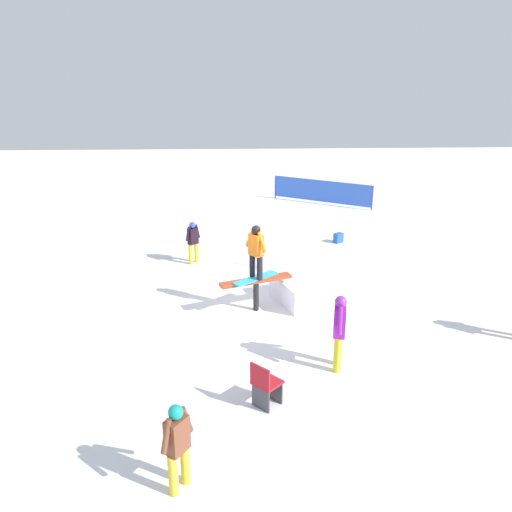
% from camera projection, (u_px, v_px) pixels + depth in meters
% --- Properties ---
extents(ground_plane, '(60.00, 60.00, 0.00)m').
position_uv_depth(ground_plane, '(256.00, 310.00, 12.63)').
color(ground_plane, white).
extents(rail_feature, '(1.84, 0.91, 0.85)m').
position_uv_depth(rail_feature, '(256.00, 284.00, 12.39)').
color(rail_feature, black).
rests_on(rail_feature, ground).
extents(snow_kicker_ramp, '(2.21, 2.04, 0.63)m').
position_uv_depth(snow_kicker_ramp, '(312.00, 289.00, 13.12)').
color(snow_kicker_ramp, white).
rests_on(snow_kicker_ramp, ground).
extents(main_rider_on_rail, '(1.19, 1.03, 1.38)m').
position_uv_depth(main_rider_on_rail, '(256.00, 252.00, 12.11)').
color(main_rider_on_rail, '#2EACD0').
rests_on(main_rider_on_rail, rail_feature).
extents(bystander_purple, '(0.30, 0.71, 1.59)m').
position_uv_depth(bystander_purple, '(339.00, 328.00, 9.82)').
color(bystander_purple, yellow).
rests_on(bystander_purple, ground).
extents(bystander_brown, '(0.44, 0.56, 1.41)m').
position_uv_depth(bystander_brown, '(178.00, 443.00, 6.89)').
color(bystander_brown, gold).
rests_on(bystander_brown, ground).
extents(bystander_black, '(0.46, 0.45, 1.34)m').
position_uv_depth(bystander_black, '(193.00, 240.00, 15.56)').
color(bystander_black, gold).
rests_on(bystander_black, ground).
extents(loose_snowboard_white, '(1.28, 1.01, 0.02)m').
position_uv_depth(loose_snowboard_white, '(253.00, 265.00, 15.57)').
color(loose_snowboard_white, white).
rests_on(loose_snowboard_white, ground).
extents(folding_chair, '(0.62, 0.62, 0.88)m').
position_uv_depth(folding_chair, '(266.00, 386.00, 8.81)').
color(folding_chair, '#3F3F44').
rests_on(folding_chair, ground).
extents(backpack_on_snow, '(0.37, 0.34, 0.34)m').
position_uv_depth(backpack_on_snow, '(338.00, 238.00, 17.71)').
color(backpack_on_snow, blue).
rests_on(backpack_on_snow, ground).
extents(safety_fence, '(4.13, 2.63, 1.10)m').
position_uv_depth(safety_fence, '(322.00, 191.00, 22.98)').
color(safety_fence, blue).
rests_on(safety_fence, ground).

